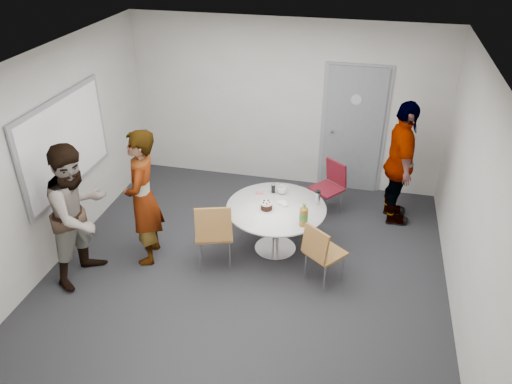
% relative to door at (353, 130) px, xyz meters
% --- Properties ---
extents(floor, '(5.00, 5.00, 0.00)m').
position_rel_door_xyz_m(floor, '(-1.10, -2.48, -1.03)').
color(floor, black).
rests_on(floor, ground).
extents(ceiling, '(5.00, 5.00, 0.00)m').
position_rel_door_xyz_m(ceiling, '(-1.10, -2.48, 1.67)').
color(ceiling, silver).
rests_on(ceiling, wall_back).
extents(wall_back, '(5.00, 0.00, 5.00)m').
position_rel_door_xyz_m(wall_back, '(-1.10, 0.02, 0.32)').
color(wall_back, '#B1AEA8').
rests_on(wall_back, floor).
extents(wall_left, '(0.00, 5.00, 5.00)m').
position_rel_door_xyz_m(wall_left, '(-3.60, -2.48, 0.32)').
color(wall_left, '#B1AEA8').
rests_on(wall_left, floor).
extents(wall_right, '(0.00, 5.00, 5.00)m').
position_rel_door_xyz_m(wall_right, '(1.40, -2.48, 0.32)').
color(wall_right, '#B1AEA8').
rests_on(wall_right, floor).
extents(wall_front, '(5.00, 0.00, 5.00)m').
position_rel_door_xyz_m(wall_front, '(-1.10, -4.98, 0.32)').
color(wall_front, '#B1AEA8').
rests_on(wall_front, floor).
extents(door, '(1.02, 0.17, 2.12)m').
position_rel_door_xyz_m(door, '(0.00, 0.00, 0.00)').
color(door, slate).
rests_on(door, wall_back).
extents(whiteboard, '(0.04, 1.90, 1.25)m').
position_rel_door_xyz_m(whiteboard, '(-3.56, -2.28, 0.42)').
color(whiteboard, gray).
rests_on(whiteboard, wall_left).
extents(table, '(1.31, 1.31, 1.00)m').
position_rel_door_xyz_m(table, '(-0.81, -1.97, -0.43)').
color(table, white).
rests_on(table, floor).
extents(chair_near_left, '(0.59, 0.62, 0.98)m').
position_rel_door_xyz_m(chair_near_left, '(-1.52, -2.54, -0.42)').
color(chair_near_left, brown).
rests_on(chair_near_left, floor).
extents(chair_near_right, '(0.58, 0.59, 0.85)m').
position_rel_door_xyz_m(chair_near_right, '(-0.17, -2.53, -0.51)').
color(chair_near_right, brown).
rests_on(chair_near_right, floor).
extents(chair_far, '(0.57, 0.58, 0.84)m').
position_rel_door_xyz_m(chair_far, '(-0.23, -0.84, -0.52)').
color(chair_far, maroon).
rests_on(chair_far, floor).
extents(person_main, '(0.58, 0.75, 1.83)m').
position_rel_door_xyz_m(person_main, '(-2.44, -2.51, -0.11)').
color(person_main, '#A5C6EA').
rests_on(person_main, floor).
extents(person_left, '(0.87, 1.02, 1.82)m').
position_rel_door_xyz_m(person_left, '(-3.05, -3.01, -0.12)').
color(person_left, white).
rests_on(person_left, floor).
extents(person_right, '(0.61, 1.14, 1.86)m').
position_rel_door_xyz_m(person_right, '(0.72, -0.83, -0.10)').
color(person_right, black).
rests_on(person_right, floor).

